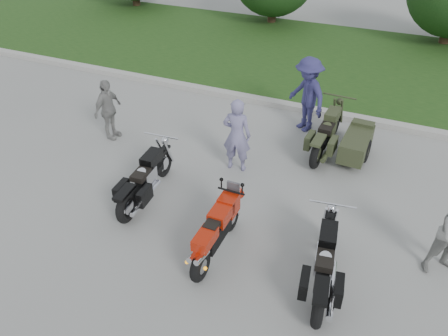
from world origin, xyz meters
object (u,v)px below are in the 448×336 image
at_px(cruiser_right, 324,266).
at_px(person_stripe, 237,135).
at_px(cruiser_sidecar, 344,140).
at_px(sportbike_red, 216,231).
at_px(person_denim, 307,95).
at_px(cruiser_left, 144,181).
at_px(person_back, 108,110).

height_order(cruiser_right, person_stripe, person_stripe).
relative_size(cruiser_sidecar, person_stripe, 1.37).
bearing_deg(person_stripe, sportbike_red, 97.83).
relative_size(cruiser_right, person_denim, 1.16).
height_order(person_stripe, person_denim, person_denim).
bearing_deg(cruiser_sidecar, person_stripe, -142.10).
height_order(cruiser_sidecar, person_denim, person_denim).
height_order(cruiser_left, cruiser_sidecar, cruiser_sidecar).
distance_m(sportbike_red, cruiser_right, 1.90).
bearing_deg(cruiser_right, cruiser_left, 160.18).
relative_size(person_stripe, person_denim, 0.89).
bearing_deg(cruiser_right, cruiser_sidecar, 88.64).
bearing_deg(cruiser_sidecar, cruiser_left, -133.24).
bearing_deg(person_stripe, cruiser_right, 127.74).
xyz_separation_m(cruiser_right, person_denim, (-1.68, 5.05, 0.53)).
distance_m(sportbike_red, cruiser_sidecar, 4.39).
bearing_deg(person_denim, cruiser_left, -79.42).
xyz_separation_m(cruiser_sidecar, person_back, (-5.59, -1.49, 0.35)).
relative_size(person_stripe, person_back, 1.12).
bearing_deg(person_back, cruiser_right, -109.58).
bearing_deg(sportbike_red, person_stripe, 105.11).
relative_size(cruiser_right, person_stripe, 1.31).
xyz_separation_m(cruiser_left, person_back, (-2.18, 1.83, 0.33)).
distance_m(cruiser_left, person_stripe, 2.27).
height_order(cruiser_right, cruiser_sidecar, cruiser_sidecar).
relative_size(cruiser_left, cruiser_right, 1.00).
bearing_deg(cruiser_right, sportbike_red, 172.93).
height_order(person_stripe, person_back, person_stripe).
height_order(cruiser_left, person_denim, person_denim).
distance_m(sportbike_red, person_back, 4.97).
distance_m(cruiser_right, person_back, 6.63).
xyz_separation_m(cruiser_left, cruiser_right, (3.90, -0.81, 0.00)).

